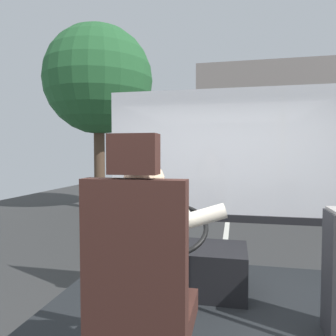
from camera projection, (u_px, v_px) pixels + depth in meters
name	position (u px, v px, depth m)	size (l,w,h in m)	color
ground	(229.00, 210.00, 10.63)	(18.00, 44.00, 0.06)	#313131
driver_seat	(141.00, 292.00, 1.53)	(0.48, 0.48, 1.32)	black
bus_driver	(147.00, 249.00, 1.63)	(0.81, 0.56, 0.74)	black
steering_console	(184.00, 266.00, 2.85)	(1.10, 1.02, 0.83)	black
windshield_panel	(217.00, 170.00, 3.54)	(2.50, 0.08, 1.48)	silver
street_tree	(99.00, 81.00, 10.49)	(3.57, 3.57, 6.10)	#4C3828
shop_building	(309.00, 127.00, 18.23)	(12.58, 4.56, 6.77)	gray
parked_car_green	(334.00, 180.00, 13.22)	(1.87, 4.00, 1.46)	#195633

